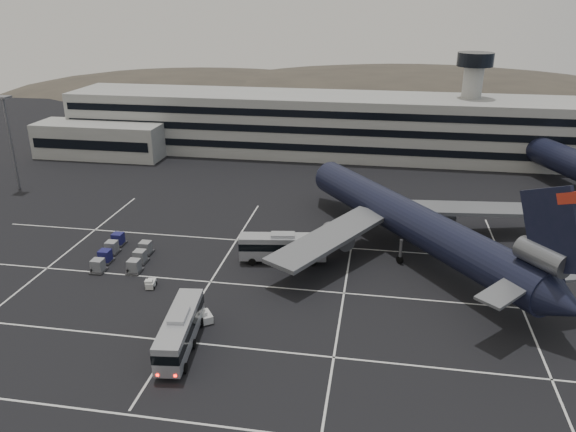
# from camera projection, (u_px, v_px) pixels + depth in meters

# --- Properties ---
(ground) EXTENTS (260.00, 260.00, 0.00)m
(ground) POSITION_uv_depth(u_px,v_px,m) (247.00, 301.00, 70.93)
(ground) COLOR black
(ground) RESTS_ON ground
(lane_markings) EXTENTS (90.00, 55.62, 0.01)m
(lane_markings) POSITION_uv_depth(u_px,v_px,m) (255.00, 298.00, 71.45)
(lane_markings) COLOR silver
(lane_markings) RESTS_ON ground
(terminal) EXTENTS (125.00, 26.00, 24.00)m
(terminal) POSITION_uv_depth(u_px,v_px,m) (304.00, 125.00, 133.99)
(terminal) COLOR gray
(terminal) RESTS_ON ground
(hills) EXTENTS (352.00, 180.00, 44.00)m
(hills) POSITION_uv_depth(u_px,v_px,m) (389.00, 121.00, 228.24)
(hills) COLOR #38332B
(hills) RESTS_ON ground
(lightpole_left) EXTENTS (2.40, 2.40, 18.28)m
(lightpole_left) POSITION_uv_depth(u_px,v_px,m) (9.00, 130.00, 107.28)
(lightpole_left) COLOR slate
(lightpole_left) RESTS_ON ground
(trijet_main) EXTENTS (39.86, 49.62, 18.08)m
(trijet_main) POSITION_uv_depth(u_px,v_px,m) (414.00, 222.00, 81.39)
(trijet_main) COLOR black
(trijet_main) RESTS_ON ground
(bus_near) EXTENTS (4.22, 12.57, 4.35)m
(bus_near) POSITION_uv_depth(u_px,v_px,m) (180.00, 329.00, 60.66)
(bus_near) COLOR #A1A3A9
(bus_near) RESTS_ON ground
(bus_far) EXTENTS (12.76, 4.64, 4.41)m
(bus_far) POSITION_uv_depth(u_px,v_px,m) (283.00, 246.00, 80.47)
(bus_far) COLOR #A1A3A9
(bus_far) RESTS_ON ground
(tug_a) EXTENTS (1.45, 2.08, 1.23)m
(tug_a) POSITION_uv_depth(u_px,v_px,m) (151.00, 284.00, 73.97)
(tug_a) COLOR silver
(tug_a) RESTS_ON ground
(tug_b) EXTENTS (2.39, 2.59, 1.44)m
(tug_b) POSITION_uv_depth(u_px,v_px,m) (206.00, 317.00, 66.27)
(tug_b) COLOR silver
(tug_b) RESTS_ON ground
(uld_cluster) EXTENTS (8.55, 11.51, 1.87)m
(uld_cluster) POSITION_uv_depth(u_px,v_px,m) (122.00, 254.00, 81.56)
(uld_cluster) COLOR #2D2D30
(uld_cluster) RESTS_ON ground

